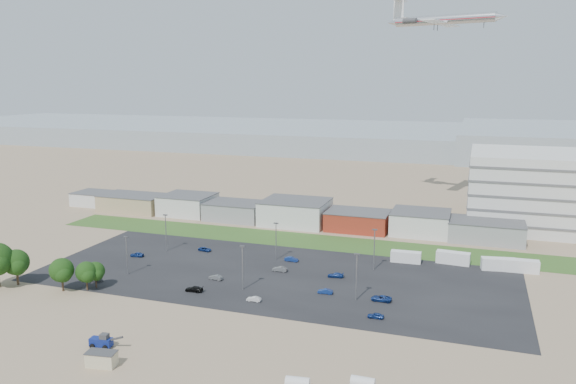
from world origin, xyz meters
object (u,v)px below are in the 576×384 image
at_px(parked_car_1, 325,291).
at_px(parked_car_11, 291,259).
at_px(storage_tank_nw, 298,383).
at_px(portable_shed, 102,359).
at_px(airliner, 444,20).
at_px(box_trailer_a, 406,257).
at_px(parked_car_4, 216,277).
at_px(parked_car_12, 336,275).
at_px(parked_car_10, 95,279).
at_px(parked_car_7, 280,269).
at_px(parked_car_3, 194,289).
at_px(parked_car_9, 205,249).
at_px(parked_car_2, 376,316).
at_px(telehandler, 101,340).
at_px(parked_car_13, 254,299).
at_px(parked_car_0, 381,298).
at_px(parked_car_5, 137,254).

bearing_deg(parked_car_1, parked_car_11, -146.12).
bearing_deg(storage_tank_nw, parked_car_11, 109.24).
xyz_separation_m(portable_shed, airliner, (44.73, 144.06, 68.69)).
distance_m(portable_shed, parked_car_11, 65.99).
xyz_separation_m(box_trailer_a, parked_car_4, (-42.72, -28.93, -0.91)).
bearing_deg(box_trailer_a, parked_car_12, -132.42).
bearing_deg(box_trailer_a, parked_car_10, -152.73).
height_order(storage_tank_nw, parked_car_7, storage_tank_nw).
bearing_deg(parked_car_4, parked_car_1, 97.06).
xyz_separation_m(parked_car_3, parked_car_9, (-12.19, 29.39, -0.08)).
distance_m(portable_shed, parked_car_3, 36.31).
bearing_deg(parked_car_2, parked_car_1, -127.13).
bearing_deg(parked_car_11, parked_car_1, -140.79).
relative_size(airliner, parked_car_4, 12.33).
relative_size(telehandler, parked_car_13, 2.00).
bearing_deg(box_trailer_a, parked_car_4, -147.89).
bearing_deg(telehandler, portable_shed, -58.81).
height_order(portable_shed, parked_car_7, portable_shed).
bearing_deg(box_trailer_a, parked_car_3, -141.39).
height_order(parked_car_0, parked_car_11, parked_car_0).
distance_m(storage_tank_nw, parked_car_10, 69.33).
relative_size(portable_shed, parked_car_7, 1.33).
bearing_deg(telehandler, parked_car_5, 110.57).
xyz_separation_m(parked_car_2, parked_car_4, (-41.43, 10.14, 0.01)).
relative_size(parked_car_1, parked_car_5, 0.92).
relative_size(parked_car_5, parked_car_13, 1.15).
bearing_deg(storage_tank_nw, parked_car_0, 80.95).
relative_size(portable_shed, parked_car_3, 1.21).
distance_m(parked_car_4, parked_car_9, 24.61).
height_order(parked_car_0, parked_car_12, parked_car_0).
bearing_deg(parked_car_9, parked_car_5, 132.87).
relative_size(airliner, parked_car_7, 11.33).
relative_size(parked_car_2, parked_car_3, 0.79).
height_order(box_trailer_a, parked_car_10, box_trailer_a).
height_order(parked_car_4, parked_car_11, parked_car_11).
bearing_deg(parked_car_9, airliner, -28.86).
height_order(parked_car_5, parked_car_10, parked_car_5).
distance_m(parked_car_5, parked_car_9, 18.98).
bearing_deg(parked_car_11, airliner, -19.33).
height_order(parked_car_11, parked_car_13, parked_car_11).
bearing_deg(parked_car_5, parked_car_7, 84.54).
distance_m(parked_car_2, parked_car_11, 41.06).
xyz_separation_m(telehandler, storage_tank_nw, (38.62, -2.07, -0.22)).
bearing_deg(storage_tank_nw, parked_car_1, 98.94).
xyz_separation_m(storage_tank_nw, airliner, (10.53, 140.37, 68.84)).
distance_m(portable_shed, parked_car_13, 37.88).
bearing_deg(portable_shed, parked_car_4, 81.86).
relative_size(parked_car_11, parked_car_13, 1.15).
height_order(parked_car_4, parked_car_12, parked_car_4).
relative_size(parked_car_0, parked_car_9, 1.18).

